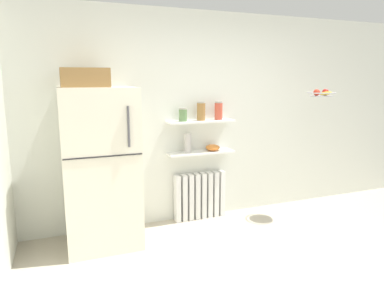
# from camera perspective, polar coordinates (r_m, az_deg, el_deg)

# --- Properties ---
(ground_plane) EXTENTS (7.04, 7.04, 0.00)m
(ground_plane) POSITION_cam_1_polar(r_m,az_deg,el_deg) (3.53, 11.39, -19.88)
(ground_plane) COLOR #B2A893
(back_wall) EXTENTS (7.04, 0.10, 2.60)m
(back_wall) POSITION_cam_1_polar(r_m,az_deg,el_deg) (4.46, 1.31, 4.39)
(back_wall) COLOR silver
(back_wall) RESTS_ON ground_plane
(refrigerator) EXTENTS (0.76, 0.73, 1.89)m
(refrigerator) POSITION_cam_1_polar(r_m,az_deg,el_deg) (3.83, -14.84, -3.20)
(refrigerator) COLOR silver
(refrigerator) RESTS_ON ground_plane
(radiator) EXTENTS (0.67, 0.12, 0.60)m
(radiator) POSITION_cam_1_polar(r_m,az_deg,el_deg) (4.54, 1.28, -8.47)
(radiator) COLOR white
(radiator) RESTS_ON ground_plane
(wall_shelf_lower) EXTENTS (0.85, 0.22, 0.02)m
(wall_shelf_lower) POSITION_cam_1_polar(r_m,az_deg,el_deg) (4.36, 1.46, -1.42)
(wall_shelf_lower) COLOR white
(wall_shelf_upper) EXTENTS (0.85, 0.22, 0.02)m
(wall_shelf_upper) POSITION_cam_1_polar(r_m,az_deg,el_deg) (4.29, 1.49, 3.71)
(wall_shelf_upper) COLOR white
(storage_jar_0) EXTENTS (0.10, 0.10, 0.16)m
(storage_jar_0) POSITION_cam_1_polar(r_m,az_deg,el_deg) (4.20, -1.50, 4.83)
(storage_jar_0) COLOR #5B7F4C
(storage_jar_0) RESTS_ON wall_shelf_upper
(storage_jar_1) EXTENTS (0.10, 0.10, 0.23)m
(storage_jar_1) POSITION_cam_1_polar(r_m,az_deg,el_deg) (4.28, 1.50, 5.41)
(storage_jar_1) COLOR olive
(storage_jar_1) RESTS_ON wall_shelf_upper
(storage_jar_2) EXTENTS (0.10, 0.10, 0.23)m
(storage_jar_2) POSITION_cam_1_polar(r_m,az_deg,el_deg) (4.38, 4.37, 5.46)
(storage_jar_2) COLOR #C64C38
(storage_jar_2) RESTS_ON wall_shelf_upper
(vase) EXTENTS (0.09, 0.09, 0.24)m
(vase) POSITION_cam_1_polar(r_m,az_deg,el_deg) (4.27, -0.70, 0.14)
(vase) COLOR #B2ADA8
(vase) RESTS_ON wall_shelf_lower
(shelf_bowl) EXTENTS (0.18, 0.18, 0.08)m
(shelf_bowl) POSITION_cam_1_polar(r_m,az_deg,el_deg) (4.41, 3.42, -0.59)
(shelf_bowl) COLOR orange
(shelf_bowl) RESTS_ON wall_shelf_lower
(hanging_fruit_basket) EXTENTS (0.35, 0.35, 0.09)m
(hanging_fruit_basket) POSITION_cam_1_polar(r_m,az_deg,el_deg) (4.68, 20.46, 7.77)
(hanging_fruit_basket) COLOR #B2B2B7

